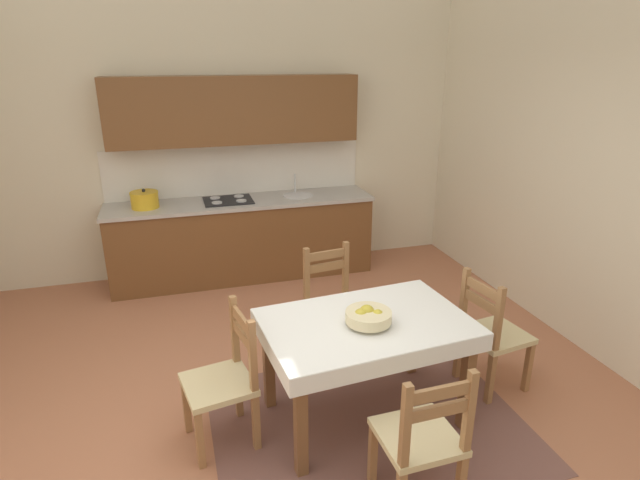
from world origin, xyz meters
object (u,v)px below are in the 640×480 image
dining_chair_camera_side (421,440)px  dining_chair_kitchen_side (333,305)px  fruit_bowl (368,316)px  dining_table (366,338)px  dining_chair_tv_side (224,381)px  dining_chair_window_side (492,334)px  kitchen_cabinetry (241,203)px

dining_chair_camera_side → dining_chair_kitchen_side: size_ratio=1.00×
fruit_bowl → dining_table: bearing=79.3°
dining_chair_kitchen_side → dining_chair_tv_side: bearing=-140.9°
dining_chair_camera_side → dining_chair_window_side: (1.02, 0.86, 0.00)m
dining_chair_tv_side → dining_chair_window_side: bearing=0.6°
kitchen_cabinetry → dining_chair_camera_side: bearing=-82.6°
fruit_bowl → kitchen_cabinetry: bearing=98.8°
kitchen_cabinetry → dining_chair_window_side: kitchen_cabinetry is taller
dining_table → dining_chair_tv_side: bearing=177.4°
kitchen_cabinetry → dining_table: bearing=-80.8°
kitchen_cabinetry → dining_chair_camera_side: size_ratio=3.11×
kitchen_cabinetry → dining_chair_tv_side: (-0.51, -2.67, -0.41)m
dining_chair_camera_side → fruit_bowl: 0.83m
kitchen_cabinetry → dining_chair_tv_side: size_ratio=3.11×
dining_table → fruit_bowl: (-0.01, -0.05, 0.19)m
kitchen_cabinetry → fruit_bowl: kitchen_cabinetry is taller
dining_chair_camera_side → dining_chair_tv_side: bearing=138.9°
dining_chair_camera_side → dining_chair_tv_side: 1.28m
dining_chair_tv_side → dining_table: bearing=-2.6°
dining_chair_kitchen_side → fruit_bowl: dining_chair_kitchen_side is taller
dining_table → dining_chair_window_side: dining_chair_window_side is taller
dining_chair_camera_side → dining_chair_kitchen_side: 1.64m
dining_table → dining_chair_camera_side: (0.02, -0.80, -0.18)m
kitchen_cabinetry → fruit_bowl: 2.80m
dining_chair_kitchen_side → dining_chair_camera_side: bearing=-90.9°
dining_table → dining_chair_camera_side: bearing=-88.7°
dining_chair_camera_side → fruit_bowl: dining_chair_camera_side is taller
dining_table → kitchen_cabinetry: bearing=99.2°
dining_chair_tv_side → dining_chair_camera_side: bearing=-41.1°
fruit_bowl → dining_chair_camera_side: bearing=-87.9°
dining_chair_tv_side → dining_chair_window_side: size_ratio=1.00×
kitchen_cabinetry → fruit_bowl: size_ratio=9.64×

